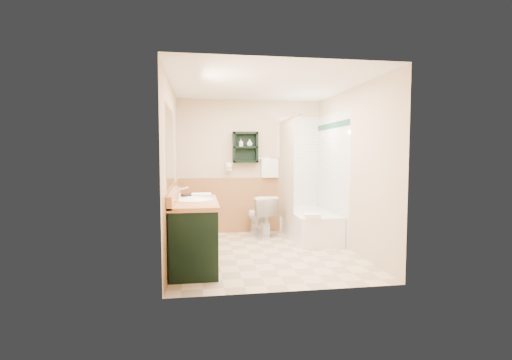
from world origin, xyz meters
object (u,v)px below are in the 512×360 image
(soap_bottle_a, at_px, (241,145))
(vanity_book, at_px, (182,188))
(hair_dryer, at_px, (229,167))
(bathtub, at_px, (309,224))
(wall_shelf, at_px, (245,147))
(soap_bottle_b, at_px, (250,144))
(vanity, at_px, (194,234))
(toilet, at_px, (260,216))

(soap_bottle_a, bearing_deg, vanity_book, -125.59)
(hair_dryer, relative_size, bathtub, 0.16)
(vanity_book, bearing_deg, bathtub, -2.01)
(wall_shelf, height_order, bathtub, wall_shelf)
(bathtub, bearing_deg, soap_bottle_b, 150.13)
(vanity, bearing_deg, soap_bottle_b, 62.50)
(wall_shelf, relative_size, vanity, 0.41)
(vanity, xyz_separation_m, toilet, (1.12, 1.59, -0.07))
(hair_dryer, distance_m, soap_bottle_a, 0.45)
(soap_bottle_a, bearing_deg, wall_shelf, 3.47)
(wall_shelf, distance_m, toilet, 1.25)
(toilet, bearing_deg, soap_bottle_b, -75.21)
(vanity_book, xyz_separation_m, soap_bottle_b, (1.13, 1.37, 0.66))
(bathtub, xyz_separation_m, toilet, (-0.80, 0.27, 0.12))
(hair_dryer, height_order, vanity, hair_dryer)
(vanity, relative_size, soap_bottle_a, 10.17)
(toilet, xyz_separation_m, soap_bottle_b, (-0.15, 0.28, 1.26))
(soap_bottle_b, bearing_deg, bathtub, -29.87)
(bathtub, distance_m, soap_bottle_a, 1.84)
(bathtub, distance_m, vanity_book, 2.35)
(vanity_book, distance_m, soap_bottle_a, 1.80)
(hair_dryer, relative_size, toilet, 0.33)
(vanity_book, xyz_separation_m, soap_bottle_a, (0.98, 1.37, 0.64))
(toilet, xyz_separation_m, vanity_book, (-1.28, -1.09, 0.60))
(toilet, bearing_deg, bathtub, 148.37)
(vanity, bearing_deg, toilet, 54.92)
(soap_bottle_b, bearing_deg, hair_dryer, 175.42)
(wall_shelf, bearing_deg, vanity, -115.60)
(toilet, distance_m, vanity_book, 1.79)
(bathtub, bearing_deg, wall_shelf, 151.75)
(hair_dryer, height_order, soap_bottle_a, soap_bottle_a)
(hair_dryer, height_order, vanity_book, hair_dryer)
(vanity_book, height_order, soap_bottle_b, soap_bottle_b)
(hair_dryer, relative_size, vanity_book, 1.08)
(soap_bottle_a, height_order, soap_bottle_b, soap_bottle_b)
(wall_shelf, bearing_deg, soap_bottle_a, -176.53)
(vanity_book, bearing_deg, hair_dryer, 37.95)
(soap_bottle_a, xyz_separation_m, soap_bottle_b, (0.16, 0.00, 0.02))
(wall_shelf, height_order, vanity, wall_shelf)
(soap_bottle_a, relative_size, soap_bottle_b, 1.02)
(toilet, bearing_deg, hair_dryer, -43.43)
(wall_shelf, distance_m, soap_bottle_b, 0.10)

